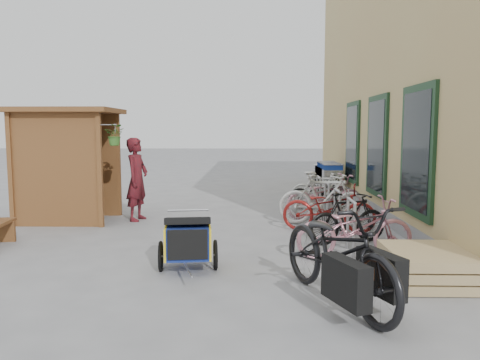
{
  "coord_description": "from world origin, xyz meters",
  "views": [
    {
      "loc": [
        0.72,
        -7.34,
        1.97
      ],
      "look_at": [
        0.5,
        1.5,
        1.0
      ],
      "focal_mm": 35.0,
      "sensor_mm": 36.0,
      "label": 1
    }
  ],
  "objects_px": {
    "pallet_stack": "(428,266)",
    "bike_2": "(329,208)",
    "cargo_bike": "(339,253)",
    "bike_3": "(323,199)",
    "bike_7": "(320,189)",
    "bike_0": "(355,228)",
    "bike_1": "(348,218)",
    "bike_6": "(320,193)",
    "kiosk": "(63,149)",
    "bike_5": "(322,195)",
    "person_kiosk": "(137,179)",
    "child_trailer": "(188,238)",
    "shopping_carts": "(327,175)",
    "bike_4": "(325,196)"
  },
  "relations": [
    {
      "from": "cargo_bike",
      "to": "bike_3",
      "type": "height_order",
      "value": "cargo_bike"
    },
    {
      "from": "cargo_bike",
      "to": "bike_1",
      "type": "bearing_deg",
      "value": 54.08
    },
    {
      "from": "kiosk",
      "to": "bike_7",
      "type": "height_order",
      "value": "kiosk"
    },
    {
      "from": "shopping_carts",
      "to": "person_kiosk",
      "type": "xyz_separation_m",
      "value": [
        -4.74,
        -4.18,
        0.31
      ]
    },
    {
      "from": "child_trailer",
      "to": "bike_2",
      "type": "relative_size",
      "value": 0.79
    },
    {
      "from": "pallet_stack",
      "to": "bike_0",
      "type": "xyz_separation_m",
      "value": [
        -0.72,
        1.05,
        0.26
      ]
    },
    {
      "from": "bike_1",
      "to": "bike_3",
      "type": "height_order",
      "value": "bike_3"
    },
    {
      "from": "shopping_carts",
      "to": "person_kiosk",
      "type": "relative_size",
      "value": 1.23
    },
    {
      "from": "bike_3",
      "to": "bike_0",
      "type": "bearing_deg",
      "value": -167.42
    },
    {
      "from": "kiosk",
      "to": "bike_7",
      "type": "relative_size",
      "value": 1.69
    },
    {
      "from": "bike_2",
      "to": "bike_7",
      "type": "height_order",
      "value": "bike_2"
    },
    {
      "from": "bike_0",
      "to": "bike_3",
      "type": "xyz_separation_m",
      "value": [
        -0.1,
        2.48,
        0.08
      ]
    },
    {
      "from": "kiosk",
      "to": "shopping_carts",
      "type": "relative_size",
      "value": 1.13
    },
    {
      "from": "child_trailer",
      "to": "bike_6",
      "type": "relative_size",
      "value": 0.89
    },
    {
      "from": "bike_7",
      "to": "bike_4",
      "type": "bearing_deg",
      "value": -179.52
    },
    {
      "from": "kiosk",
      "to": "pallet_stack",
      "type": "relative_size",
      "value": 2.08
    },
    {
      "from": "child_trailer",
      "to": "bike_3",
      "type": "bearing_deg",
      "value": 45.74
    },
    {
      "from": "bike_0",
      "to": "bike_2",
      "type": "height_order",
      "value": "bike_0"
    },
    {
      "from": "kiosk",
      "to": "bike_7",
      "type": "bearing_deg",
      "value": 20.14
    },
    {
      "from": "child_trailer",
      "to": "bike_4",
      "type": "relative_size",
      "value": 0.76
    },
    {
      "from": "child_trailer",
      "to": "bike_1",
      "type": "bearing_deg",
      "value": 24.47
    },
    {
      "from": "bike_5",
      "to": "bike_6",
      "type": "bearing_deg",
      "value": -24.79
    },
    {
      "from": "pallet_stack",
      "to": "bike_4",
      "type": "bearing_deg",
      "value": 98.64
    },
    {
      "from": "bike_4",
      "to": "bike_2",
      "type": "bearing_deg",
      "value": 155.23
    },
    {
      "from": "bike_1",
      "to": "bike_3",
      "type": "xyz_separation_m",
      "value": [
        -0.19,
        1.54,
        0.11
      ]
    },
    {
      "from": "cargo_bike",
      "to": "pallet_stack",
      "type": "bearing_deg",
      "value": 9.51
    },
    {
      "from": "kiosk",
      "to": "bike_1",
      "type": "xyz_separation_m",
      "value": [
        5.65,
        -1.88,
        -1.11
      ]
    },
    {
      "from": "cargo_bike",
      "to": "bike_7",
      "type": "distance_m",
      "value": 6.83
    },
    {
      "from": "person_kiosk",
      "to": "bike_1",
      "type": "xyz_separation_m",
      "value": [
        4.12,
        -1.99,
        -0.45
      ]
    },
    {
      "from": "bike_2",
      "to": "bike_4",
      "type": "distance_m",
      "value": 1.4
    },
    {
      "from": "bike_3",
      "to": "bike_1",
      "type": "bearing_deg",
      "value": -162.65
    },
    {
      "from": "bike_2",
      "to": "bike_6",
      "type": "distance_m",
      "value": 2.54
    },
    {
      "from": "bike_3",
      "to": "bike_6",
      "type": "distance_m",
      "value": 1.96
    },
    {
      "from": "cargo_bike",
      "to": "bike_0",
      "type": "xyz_separation_m",
      "value": [
        0.59,
        1.86,
        -0.11
      ]
    },
    {
      "from": "bike_6",
      "to": "cargo_bike",
      "type": "bearing_deg",
      "value": 168.29
    },
    {
      "from": "pallet_stack",
      "to": "bike_2",
      "type": "distance_m",
      "value": 3.05
    },
    {
      "from": "child_trailer",
      "to": "cargo_bike",
      "type": "distance_m",
      "value": 2.24
    },
    {
      "from": "child_trailer",
      "to": "cargo_bike",
      "type": "relative_size",
      "value": 0.59
    },
    {
      "from": "bike_0",
      "to": "bike_1",
      "type": "height_order",
      "value": "bike_0"
    },
    {
      "from": "bike_5",
      "to": "bike_7",
      "type": "distance_m",
      "value": 1.38
    },
    {
      "from": "cargo_bike",
      "to": "bike_2",
      "type": "height_order",
      "value": "cargo_bike"
    },
    {
      "from": "kiosk",
      "to": "pallet_stack",
      "type": "height_order",
      "value": "kiosk"
    },
    {
      "from": "person_kiosk",
      "to": "bike_5",
      "type": "relative_size",
      "value": 1.14
    },
    {
      "from": "pallet_stack",
      "to": "bike_4",
      "type": "distance_m",
      "value": 4.38
    },
    {
      "from": "cargo_bike",
      "to": "person_kiosk",
      "type": "bearing_deg",
      "value": 103.44
    },
    {
      "from": "person_kiosk",
      "to": "bike_7",
      "type": "distance_m",
      "value": 4.68
    },
    {
      "from": "person_kiosk",
      "to": "bike_7",
      "type": "xyz_separation_m",
      "value": [
        4.21,
        2.0,
        -0.45
      ]
    },
    {
      "from": "bike_0",
      "to": "bike_1",
      "type": "distance_m",
      "value": 0.95
    },
    {
      "from": "kiosk",
      "to": "cargo_bike",
      "type": "distance_m",
      "value": 6.89
    },
    {
      "from": "pallet_stack",
      "to": "bike_0",
      "type": "distance_m",
      "value": 1.3
    }
  ]
}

